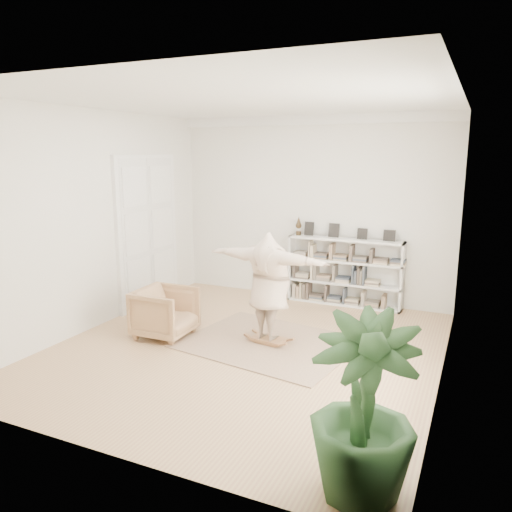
% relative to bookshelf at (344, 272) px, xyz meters
% --- Properties ---
extents(floor, '(6.00, 6.00, 0.00)m').
position_rel_bookshelf_xyz_m(floor, '(-0.74, -2.82, -0.64)').
color(floor, '#AB7B58').
rests_on(floor, ground).
extents(room_shell, '(6.00, 6.00, 6.00)m').
position_rel_bookshelf_xyz_m(room_shell, '(-0.74, 0.12, 2.87)').
color(room_shell, silver).
rests_on(room_shell, floor).
extents(doors, '(0.09, 1.78, 2.92)m').
position_rel_bookshelf_xyz_m(doors, '(-3.45, -1.52, 0.76)').
color(doors, white).
rests_on(doors, floor).
extents(bookshelf, '(2.20, 0.35, 1.64)m').
position_rel_bookshelf_xyz_m(bookshelf, '(0.00, 0.00, 0.00)').
color(bookshelf, silver).
rests_on(bookshelf, floor).
extents(armchair, '(0.89, 0.87, 0.79)m').
position_rel_bookshelf_xyz_m(armchair, '(-2.15, -2.88, -0.24)').
color(armchair, tan).
rests_on(armchair, floor).
extents(rug, '(2.78, 2.36, 0.02)m').
position_rel_bookshelf_xyz_m(rug, '(-0.51, -2.50, -0.63)').
color(rug, tan).
rests_on(rug, floor).
extents(rocker_board, '(0.56, 0.39, 0.11)m').
position_rel_bookshelf_xyz_m(rocker_board, '(-0.51, -2.50, -0.57)').
color(rocker_board, brown).
rests_on(rocker_board, rug).
extents(person, '(2.09, 0.86, 1.65)m').
position_rel_bookshelf_xyz_m(person, '(-0.51, -2.50, 0.32)').
color(person, '#CBB098').
rests_on(person, rocker_board).
extents(houseplant, '(1.04, 1.04, 1.61)m').
position_rel_bookshelf_xyz_m(houseplant, '(1.56, -5.37, 0.17)').
color(houseplant, '#294E27').
rests_on(houseplant, floor).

